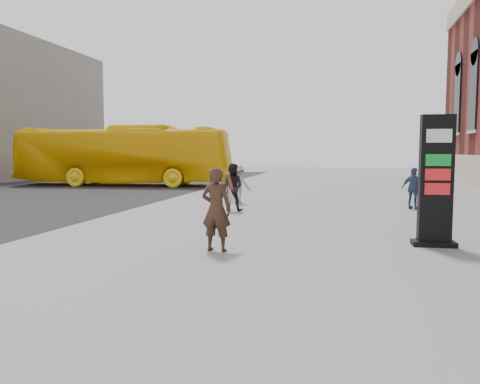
% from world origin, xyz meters
% --- Properties ---
extents(ground, '(100.00, 100.00, 0.00)m').
position_xyz_m(ground, '(0.00, 0.00, 0.00)').
color(ground, '#9E9EA3').
extents(info_pylon, '(0.91, 0.48, 2.79)m').
position_xyz_m(info_pylon, '(4.16, 0.79, 1.39)').
color(info_pylon, black).
rests_on(info_pylon, ground).
extents(woman, '(0.68, 0.63, 1.71)m').
position_xyz_m(woman, '(-0.24, -0.72, 0.87)').
color(woman, black).
rests_on(woman, ground).
extents(bus, '(12.77, 4.01, 3.50)m').
position_xyz_m(bus, '(-10.46, 15.75, 1.75)').
color(bus, yellow).
rests_on(bus, road).
extents(pedestrian_a, '(0.82, 0.65, 1.61)m').
position_xyz_m(pedestrian_a, '(-1.45, 5.60, 0.81)').
color(pedestrian_a, black).
rests_on(pedestrian_a, ground).
extents(pedestrian_b, '(1.08, 0.80, 1.49)m').
position_xyz_m(pedestrian_b, '(-1.76, 7.96, 0.75)').
color(pedestrian_b, '#9F9480').
rests_on(pedestrian_b, ground).
extents(pedestrian_c, '(0.92, 0.74, 1.46)m').
position_xyz_m(pedestrian_c, '(4.64, 7.46, 0.73)').
color(pedestrian_c, '#374867').
rests_on(pedestrian_c, ground).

